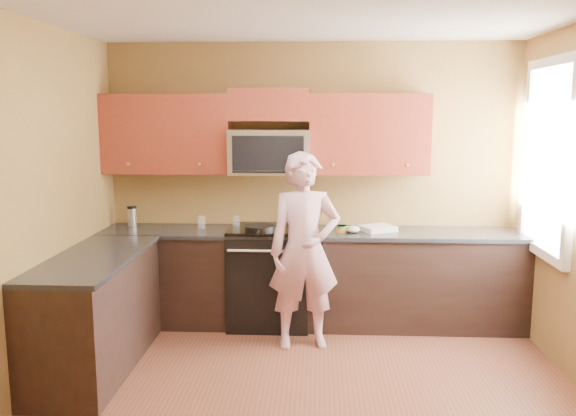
# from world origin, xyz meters

# --- Properties ---
(floor) EXTENTS (4.00, 4.00, 0.00)m
(floor) POSITION_xyz_m (0.00, 0.00, 0.00)
(floor) COLOR brown
(floor) RESTS_ON ground
(ceiling) EXTENTS (4.00, 4.00, 0.00)m
(ceiling) POSITION_xyz_m (0.00, 0.00, 2.70)
(ceiling) COLOR white
(ceiling) RESTS_ON ground
(wall_back) EXTENTS (4.00, 0.00, 4.00)m
(wall_back) POSITION_xyz_m (0.00, 2.00, 1.35)
(wall_back) COLOR brown
(wall_back) RESTS_ON ground
(wall_front) EXTENTS (4.00, 0.00, 4.00)m
(wall_front) POSITION_xyz_m (0.00, -2.00, 1.35)
(wall_front) COLOR brown
(wall_front) RESTS_ON ground
(wall_left) EXTENTS (0.00, 4.00, 4.00)m
(wall_left) POSITION_xyz_m (-2.00, 0.00, 1.35)
(wall_left) COLOR brown
(wall_left) RESTS_ON ground
(cabinet_back_run) EXTENTS (4.00, 0.60, 0.88)m
(cabinet_back_run) POSITION_xyz_m (0.00, 1.70, 0.44)
(cabinet_back_run) COLOR black
(cabinet_back_run) RESTS_ON floor
(cabinet_left_run) EXTENTS (0.60, 1.60, 0.88)m
(cabinet_left_run) POSITION_xyz_m (-1.70, 0.60, 0.44)
(cabinet_left_run) COLOR black
(cabinet_left_run) RESTS_ON floor
(countertop_back) EXTENTS (4.00, 0.62, 0.04)m
(countertop_back) POSITION_xyz_m (0.00, 1.69, 0.90)
(countertop_back) COLOR black
(countertop_back) RESTS_ON cabinet_back_run
(countertop_left) EXTENTS (0.62, 1.60, 0.04)m
(countertop_left) POSITION_xyz_m (-1.69, 0.60, 0.90)
(countertop_left) COLOR black
(countertop_left) RESTS_ON cabinet_left_run
(stove) EXTENTS (0.76, 0.65, 0.95)m
(stove) POSITION_xyz_m (-0.40, 1.68, 0.47)
(stove) COLOR black
(stove) RESTS_ON floor
(microwave) EXTENTS (0.76, 0.40, 0.42)m
(microwave) POSITION_xyz_m (-0.40, 1.80, 1.45)
(microwave) COLOR silver
(microwave) RESTS_ON wall_back
(upper_cab_left) EXTENTS (1.22, 0.33, 0.75)m
(upper_cab_left) POSITION_xyz_m (-1.39, 1.83, 1.45)
(upper_cab_left) COLOR maroon
(upper_cab_left) RESTS_ON wall_back
(upper_cab_right) EXTENTS (1.12, 0.33, 0.75)m
(upper_cab_right) POSITION_xyz_m (0.54, 1.83, 1.45)
(upper_cab_right) COLOR maroon
(upper_cab_right) RESTS_ON wall_back
(upper_cab_over_mw) EXTENTS (0.76, 0.33, 0.30)m
(upper_cab_over_mw) POSITION_xyz_m (-0.40, 1.83, 2.10)
(upper_cab_over_mw) COLOR maroon
(upper_cab_over_mw) RESTS_ON wall_back
(window) EXTENTS (0.06, 1.06, 1.66)m
(window) POSITION_xyz_m (1.98, 1.20, 1.65)
(window) COLOR white
(window) RESTS_ON wall_right
(woman) EXTENTS (0.69, 0.52, 1.70)m
(woman) POSITION_xyz_m (-0.05, 1.15, 0.85)
(woman) COLOR pink
(woman) RESTS_ON floor
(frying_pan) EXTENTS (0.29, 0.49, 0.06)m
(frying_pan) POSITION_xyz_m (-0.47, 1.46, 0.95)
(frying_pan) COLOR black
(frying_pan) RESTS_ON stove
(butter_tub) EXTENTS (0.13, 0.13, 0.08)m
(butter_tub) POSITION_xyz_m (0.29, 1.64, 0.92)
(butter_tub) COLOR gold
(butter_tub) RESTS_ON countertop_back
(toast_slice) EXTENTS (0.12, 0.12, 0.01)m
(toast_slice) POSITION_xyz_m (0.32, 1.68, 0.93)
(toast_slice) COLOR #B27F47
(toast_slice) RESTS_ON countertop_back
(napkin_a) EXTENTS (0.14, 0.15, 0.06)m
(napkin_a) POSITION_xyz_m (0.01, 1.51, 0.95)
(napkin_a) COLOR silver
(napkin_a) RESTS_ON countertop_back
(napkin_b) EXTENTS (0.16, 0.17, 0.07)m
(napkin_b) POSITION_xyz_m (0.39, 1.61, 0.95)
(napkin_b) COLOR silver
(napkin_b) RESTS_ON countertop_back
(dish_towel) EXTENTS (0.38, 0.35, 0.05)m
(dish_towel) POSITION_xyz_m (0.63, 1.71, 0.95)
(dish_towel) COLOR silver
(dish_towel) RESTS_ON countertop_back
(travel_mug) EXTENTS (0.10, 0.10, 0.20)m
(travel_mug) POSITION_xyz_m (-1.77, 1.85, 0.92)
(travel_mug) COLOR silver
(travel_mug) RESTS_ON countertop_back
(glass_b) EXTENTS (0.08, 0.08, 0.12)m
(glass_b) POSITION_xyz_m (-1.06, 1.76, 0.98)
(glass_b) COLOR silver
(glass_b) RESTS_ON countertop_back
(glass_c) EXTENTS (0.09, 0.09, 0.12)m
(glass_c) POSITION_xyz_m (-0.73, 1.78, 0.98)
(glass_c) COLOR silver
(glass_c) RESTS_ON countertop_back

